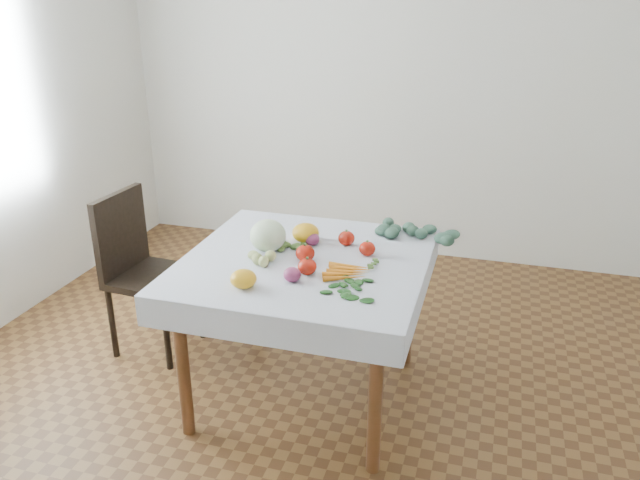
# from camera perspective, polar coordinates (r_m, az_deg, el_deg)

# --- Properties ---
(ground) EXTENTS (4.00, 4.00, 0.00)m
(ground) POSITION_cam_1_polar(r_m,az_deg,el_deg) (3.30, -1.24, -13.81)
(ground) COLOR brown
(back_wall) EXTENTS (4.00, 0.04, 2.70)m
(back_wall) POSITION_cam_1_polar(r_m,az_deg,el_deg) (4.66, 6.33, 14.73)
(back_wall) COLOR silver
(back_wall) RESTS_ON ground
(table) EXTENTS (1.00, 1.00, 0.75)m
(table) POSITION_cam_1_polar(r_m,az_deg,el_deg) (2.97, -1.34, -3.53)
(table) COLOR brown
(table) RESTS_ON ground
(tablecloth) EXTENTS (1.12, 1.12, 0.01)m
(tablecloth) POSITION_cam_1_polar(r_m,az_deg,el_deg) (2.93, -1.36, -1.78)
(tablecloth) COLOR white
(tablecloth) RESTS_ON table
(chair) EXTENTS (0.44, 0.44, 0.91)m
(chair) POSITION_cam_1_polar(r_m,az_deg,el_deg) (3.60, -16.20, -1.94)
(chair) COLOR black
(chair) RESTS_ON ground
(cabbage) EXTENTS (0.22, 0.22, 0.16)m
(cabbage) POSITION_cam_1_polar(r_m,az_deg,el_deg) (3.00, -4.78, 0.41)
(cabbage) COLOR silver
(cabbage) RESTS_ON tablecloth
(tomato_a) EXTENTS (0.10, 0.10, 0.08)m
(tomato_a) POSITION_cam_1_polar(r_m,az_deg,el_deg) (2.89, -1.36, -1.21)
(tomato_a) COLOR #AC190B
(tomato_a) RESTS_ON tablecloth
(tomato_b) EXTENTS (0.11, 0.11, 0.07)m
(tomato_b) POSITION_cam_1_polar(r_m,az_deg,el_deg) (3.07, 2.43, 0.16)
(tomato_b) COLOR #AC190B
(tomato_b) RESTS_ON tablecloth
(tomato_c) EXTENTS (0.11, 0.11, 0.07)m
(tomato_c) POSITION_cam_1_polar(r_m,az_deg,el_deg) (2.75, -1.18, -2.44)
(tomato_c) COLOR #AC190B
(tomato_c) RESTS_ON tablecloth
(tomato_d) EXTENTS (0.09, 0.09, 0.07)m
(tomato_d) POSITION_cam_1_polar(r_m,az_deg,el_deg) (2.96, 4.34, -0.79)
(tomato_d) COLOR #AC190B
(tomato_d) RESTS_ON tablecloth
(heirloom_back) EXTENTS (0.18, 0.18, 0.10)m
(heirloom_back) POSITION_cam_1_polar(r_m,az_deg,el_deg) (3.10, -1.32, 0.67)
(heirloom_back) COLOR orange
(heirloom_back) RESTS_ON tablecloth
(heirloom_front) EXTENTS (0.15, 0.15, 0.08)m
(heirloom_front) POSITION_cam_1_polar(r_m,az_deg,el_deg) (2.66, -7.02, -3.54)
(heirloom_front) COLOR orange
(heirloom_front) RESTS_ON tablecloth
(onion_a) EXTENTS (0.08, 0.08, 0.06)m
(onion_a) POSITION_cam_1_polar(r_m,az_deg,el_deg) (3.07, -0.71, 0.09)
(onion_a) COLOR #631C3F
(onion_a) RESTS_ON tablecloth
(onion_b) EXTENTS (0.09, 0.09, 0.06)m
(onion_b) POSITION_cam_1_polar(r_m,az_deg,el_deg) (2.69, -2.57, -3.17)
(onion_b) COLOR #631C3F
(onion_b) RESTS_ON tablecloth
(tomatillo_cluster) EXTENTS (0.11, 0.13, 0.05)m
(tomatillo_cluster) POSITION_cam_1_polar(r_m,az_deg,el_deg) (2.90, -5.68, -1.57)
(tomatillo_cluster) COLOR tan
(tomatillo_cluster) RESTS_ON tablecloth
(carrot_bunch) EXTENTS (0.19, 0.20, 0.03)m
(carrot_bunch) POSITION_cam_1_polar(r_m,az_deg,el_deg) (2.76, 2.51, -2.91)
(carrot_bunch) COLOR orange
(carrot_bunch) RESTS_ON tablecloth
(kale_bunch) EXTENTS (0.33, 0.33, 0.05)m
(kale_bunch) POSITION_cam_1_polar(r_m,az_deg,el_deg) (3.26, 9.13, 1.04)
(kale_bunch) COLOR #3A5F4E
(kale_bunch) RESTS_ON tablecloth
(basil_bunch) EXTENTS (0.25, 0.20, 0.01)m
(basil_bunch) POSITION_cam_1_polar(r_m,az_deg,el_deg) (2.64, 2.81, -4.38)
(basil_bunch) COLOR #1A531B
(basil_bunch) RESTS_ON tablecloth
(dill_bunch) EXTENTS (0.18, 0.18, 0.02)m
(dill_bunch) POSITION_cam_1_polar(r_m,az_deg,el_deg) (3.06, -2.62, -0.45)
(dill_bunch) COLOR #5A813B
(dill_bunch) RESTS_ON tablecloth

